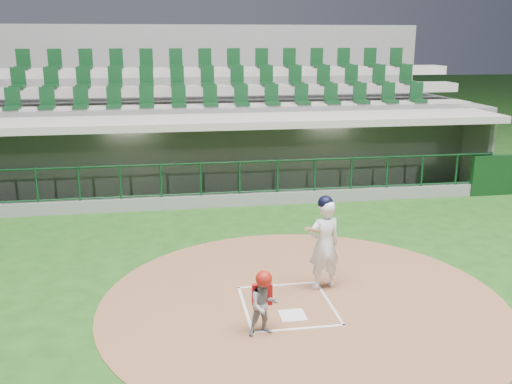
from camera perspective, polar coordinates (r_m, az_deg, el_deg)
ground at (r=10.45m, az=2.81°, el=-10.59°), size 120.00×120.00×0.00m
dirt_circle at (r=10.34m, az=4.70°, el=-10.90°), size 7.20×7.20×0.01m
home_plate at (r=9.83m, az=3.67°, el=-12.22°), size 0.43×0.43×0.02m
batter_box_chalk at (r=10.18m, az=3.17°, el=-11.23°), size 1.55×1.80×0.01m
dugout_structure at (r=17.50m, az=-2.28°, el=3.34°), size 16.40×3.70×3.00m
seating_deck at (r=20.44m, az=-3.53°, el=6.36°), size 17.00×6.72×5.15m
batter at (r=10.55m, az=6.83°, el=-5.06°), size 0.89×0.91×1.79m
catcher at (r=9.05m, az=0.77°, el=-10.97°), size 0.53×0.45×1.07m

